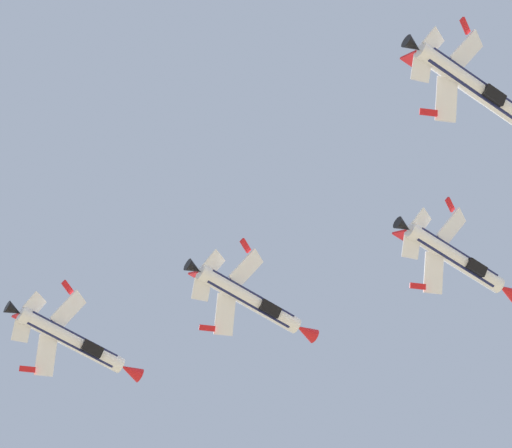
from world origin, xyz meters
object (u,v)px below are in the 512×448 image
Objects in this scene: fighter_jet_lead at (457,260)px; fighter_jet_left_outer at (74,341)px; fighter_jet_left_wing at (251,301)px; fighter_jet_right_wing at (473,87)px.

fighter_jet_lead is 40.24m from fighter_jet_left_outer.
fighter_jet_lead is 1.00× the size of fighter_jet_left_wing.
fighter_jet_lead is at bearing 44.42° from fighter_jet_left_wing.
fighter_jet_lead is 20.19m from fighter_jet_right_wing.
fighter_jet_left_outer is (-22.31, 33.36, -2.98)m from fighter_jet_lead.
fighter_jet_left_outer is (-9.99, 16.05, -1.04)m from fighter_jet_left_wing.
fighter_jet_right_wing is at bearing 4.78° from fighter_jet_left_wing.
fighter_jet_lead reaches higher than fighter_jet_left_wing.
fighter_jet_lead is 1.00× the size of fighter_jet_right_wing.
fighter_jet_right_wing is at bearing 18.24° from fighter_jet_left_outer.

